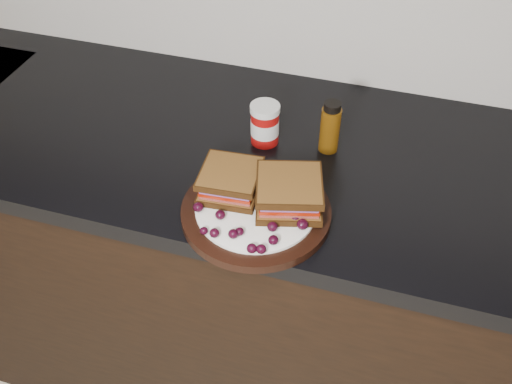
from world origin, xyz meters
TOP-DOWN VIEW (x-y plane):
  - base_cabinets at (0.00, 1.70)m, footprint 3.96×0.58m
  - countertop at (0.00, 1.70)m, footprint 3.98×0.60m
  - plate at (-0.07, 1.50)m, footprint 0.28×0.28m
  - sandwich_left at (-0.13, 1.53)m, footprint 0.12×0.12m
  - sandwich_right at (-0.01, 1.53)m, footprint 0.15×0.15m
  - grape_0 at (-0.17, 1.46)m, footprint 0.02×0.02m
  - grape_1 at (-0.12, 1.45)m, footprint 0.02×0.02m
  - grape_2 at (-0.14, 1.41)m, footprint 0.01×0.01m
  - grape_3 at (-0.12, 1.41)m, footprint 0.02×0.02m
  - grape_4 at (-0.09, 1.42)m, footprint 0.02×0.02m
  - grape_5 at (-0.08, 1.43)m, footprint 0.02×0.02m
  - grape_6 at (-0.05, 1.39)m, footprint 0.02×0.02m
  - grape_7 at (-0.03, 1.40)m, footprint 0.02×0.02m
  - grape_8 at (-0.02, 1.42)m, footprint 0.02×0.02m
  - grape_9 at (-0.02, 1.45)m, footprint 0.02×0.02m
  - grape_10 at (0.02, 1.47)m, footprint 0.02×0.02m
  - grape_11 at (0.01, 1.48)m, footprint 0.02×0.02m
  - grape_12 at (0.01, 1.49)m, footprint 0.02×0.02m
  - grape_13 at (0.01, 1.54)m, footprint 0.02×0.02m
  - grape_14 at (-0.01, 1.55)m, footprint 0.02×0.02m
  - grape_15 at (-0.11, 1.55)m, footprint 0.02×0.02m
  - grape_16 at (-0.13, 1.54)m, footprint 0.02×0.02m
  - grape_17 at (-0.14, 1.52)m, footprint 0.02×0.02m
  - grape_18 at (-0.16, 1.51)m, footprint 0.02×0.02m
  - grape_19 at (-0.17, 1.50)m, footprint 0.02×0.02m
  - grape_20 at (-0.12, 1.53)m, footprint 0.02×0.02m
  - grape_21 at (-0.13, 1.51)m, footprint 0.01×0.01m
  - grape_22 at (-0.14, 1.50)m, footprint 0.02×0.02m
  - condiment_jar at (-0.12, 1.72)m, footprint 0.08×0.08m
  - oil_bottle at (0.02, 1.74)m, footprint 0.05×0.05m

SIDE VIEW (x-z plane):
  - base_cabinets at x=0.00m, z-range 0.00..0.86m
  - countertop at x=0.00m, z-range 0.86..0.90m
  - plate at x=-0.07m, z-range 0.90..0.92m
  - grape_21 at x=-0.13m, z-range 0.92..0.94m
  - grape_2 at x=-0.14m, z-range 0.92..0.94m
  - grape_13 at x=0.01m, z-range 0.92..0.94m
  - grape_5 at x=-0.08m, z-range 0.92..0.94m
  - grape_3 at x=-0.12m, z-range 0.92..0.94m
  - grape_7 at x=-0.03m, z-range 0.92..0.94m
  - grape_6 at x=-0.05m, z-range 0.92..0.94m
  - grape_14 at x=-0.01m, z-range 0.92..0.94m
  - grape_8 at x=-0.02m, z-range 0.92..0.94m
  - grape_12 at x=0.01m, z-range 0.92..0.94m
  - grape_4 at x=-0.09m, z-range 0.92..0.94m
  - grape_22 at x=-0.14m, z-range 0.92..0.94m
  - grape_1 at x=-0.12m, z-range 0.92..0.94m
  - grape_9 at x=-0.02m, z-range 0.92..0.94m
  - grape_20 at x=-0.12m, z-range 0.92..0.94m
  - grape_0 at x=-0.17m, z-range 0.92..0.94m
  - grape_16 at x=-0.13m, z-range 0.92..0.94m
  - grape_18 at x=-0.16m, z-range 0.92..0.94m
  - grape_19 at x=-0.17m, z-range 0.92..0.94m
  - grape_11 at x=0.01m, z-range 0.92..0.94m
  - grape_10 at x=0.02m, z-range 0.92..0.94m
  - grape_17 at x=-0.14m, z-range 0.92..0.94m
  - grape_15 at x=-0.11m, z-range 0.92..0.94m
  - condiment_jar at x=-0.12m, z-range 0.90..0.99m
  - sandwich_left at x=-0.13m, z-range 0.92..0.97m
  - sandwich_right at x=-0.01m, z-range 0.92..0.98m
  - oil_bottle at x=0.02m, z-range 0.90..1.02m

